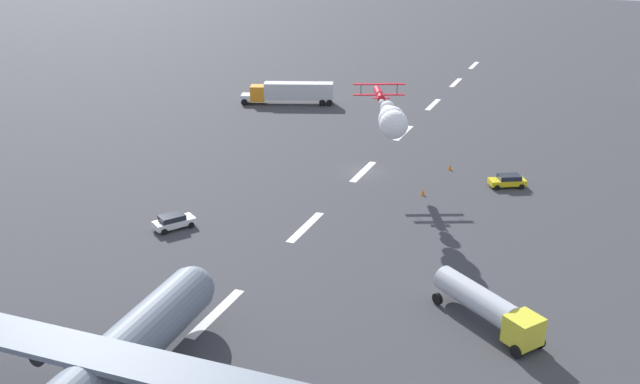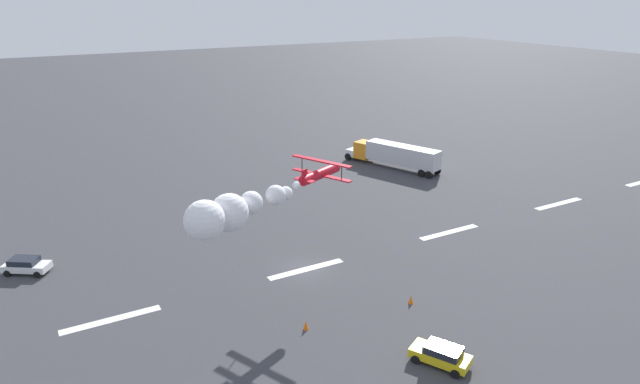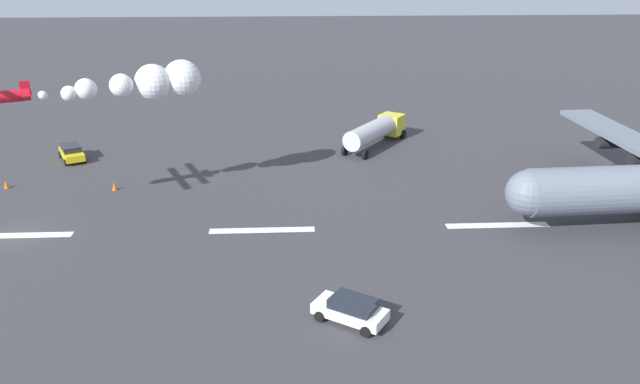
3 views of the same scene
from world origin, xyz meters
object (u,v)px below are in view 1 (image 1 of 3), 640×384
at_px(traffic_cone_far, 423,192).
at_px(stunt_biplane_red, 391,117).
at_px(followme_car_yellow, 174,221).
at_px(traffic_cone_near, 450,167).
at_px(semi_truck_orange, 290,92).
at_px(fuel_tanker_truck, 487,306).
at_px(airport_staff_sedan, 508,181).
at_px(cargo_transport_plane, 108,365).

bearing_deg(traffic_cone_far, stunt_biplane_red, -35.28).
distance_m(followme_car_yellow, traffic_cone_near, 36.47).
height_order(semi_truck_orange, traffic_cone_near, semi_truck_orange).
xyz_separation_m(semi_truck_orange, traffic_cone_near, (22.33, 32.84, -1.77)).
height_order(fuel_tanker_truck, airport_staff_sedan, fuel_tanker_truck).
bearing_deg(stunt_biplane_red, cargo_transport_plane, -9.14).
relative_size(stunt_biplane_red, followme_car_yellow, 3.79).
bearing_deg(traffic_cone_near, traffic_cone_far, -5.63).
distance_m(airport_staff_sedan, traffic_cone_near, 8.41).
xyz_separation_m(followme_car_yellow, traffic_cone_near, (-28.71, 22.49, -0.44)).
distance_m(followme_car_yellow, traffic_cone_far, 28.67).
bearing_deg(cargo_transport_plane, traffic_cone_near, 169.11).
bearing_deg(traffic_cone_far, airport_staff_sedan, 126.64).
bearing_deg(traffic_cone_near, airport_staff_sedan, 66.72).
distance_m(semi_truck_orange, traffic_cone_near, 39.75).
bearing_deg(followme_car_yellow, fuel_tanker_truck, 79.94).
relative_size(followme_car_yellow, traffic_cone_near, 6.01).
bearing_deg(fuel_tanker_truck, semi_truck_orange, -142.61).
bearing_deg(fuel_tanker_truck, stunt_biplane_red, -144.61).
bearing_deg(traffic_cone_far, followme_car_yellow, -48.67).
height_order(stunt_biplane_red, followme_car_yellow, stunt_biplane_red).
distance_m(stunt_biplane_red, fuel_tanker_truck, 26.60).
xyz_separation_m(fuel_tanker_truck, traffic_cone_near, (-34.59, -10.66, -1.38)).
bearing_deg(cargo_transport_plane, followme_car_yellow, -154.37).
bearing_deg(fuel_tanker_truck, followme_car_yellow, -100.06).
relative_size(fuel_tanker_truck, followme_car_yellow, 2.13).
xyz_separation_m(stunt_biplane_red, airport_staff_sedan, (-10.69, 11.67, -9.33)).
distance_m(followme_car_yellow, airport_staff_sedan, 39.46).
distance_m(fuel_tanker_truck, airport_staff_sedan, 31.42).
height_order(cargo_transport_plane, followme_car_yellow, cargo_transport_plane).
bearing_deg(traffic_cone_near, stunt_biplane_red, -15.77).
bearing_deg(fuel_tanker_truck, traffic_cone_near, -162.86).
bearing_deg(airport_staff_sedan, stunt_biplane_red, -47.53).
distance_m(fuel_tanker_truck, traffic_cone_near, 36.22).
bearing_deg(fuel_tanker_truck, traffic_cone_far, -154.89).
distance_m(cargo_transport_plane, airport_staff_sedan, 53.82).
height_order(airport_staff_sedan, traffic_cone_far, airport_staff_sedan).
bearing_deg(followme_car_yellow, cargo_transport_plane, 25.63).
distance_m(cargo_transport_plane, followme_car_yellow, 28.10).
bearing_deg(traffic_cone_far, fuel_tanker_truck, 25.11).
xyz_separation_m(semi_truck_orange, followme_car_yellow, (51.04, 10.35, -1.33)).
xyz_separation_m(cargo_transport_plane, followme_car_yellow, (-25.24, -12.11, -2.42)).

